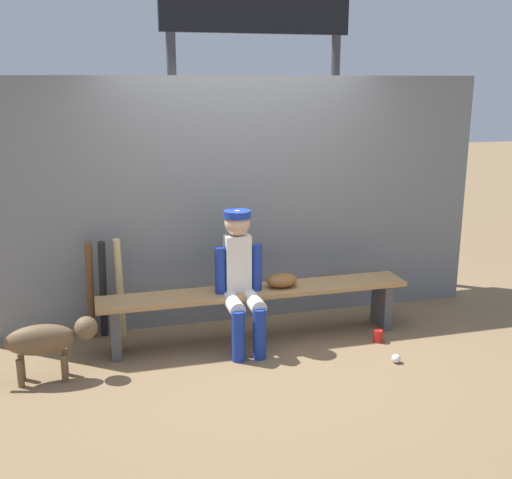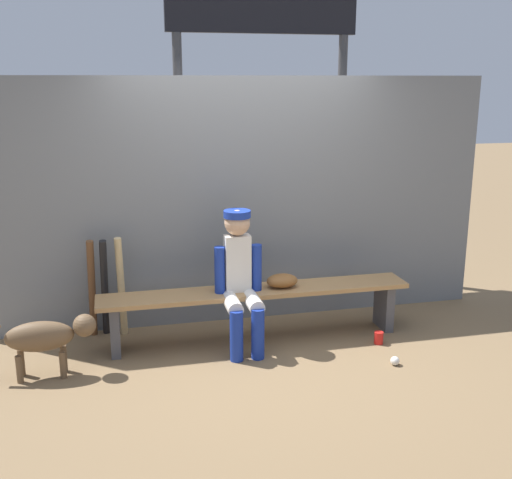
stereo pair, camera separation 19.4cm
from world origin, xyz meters
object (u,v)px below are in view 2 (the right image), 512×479
Objects in this scene: dugout_bench at (256,300)px; baseball at (395,361)px; bat_wood_natural at (121,287)px; bat_aluminum_black at (105,288)px; player_seated at (240,275)px; dog at (47,336)px; cup_on_bench at (247,283)px; baseball_glove at (282,281)px; cup_on_ground at (379,338)px; bat_wood_dark at (92,289)px; scoreboard at (268,27)px.

dugout_bench is 1.29m from baseball.
dugout_bench is at bearing -17.61° from bat_wood_natural.
bat_aluminum_black reaches higher than dugout_bench.
player_seated is 1.62m from dog.
bat_wood_natural is 8.41× the size of cup_on_bench.
baseball_glove is 0.33× the size of dog.
baseball is at bearing -9.20° from dog.
baseball_glove is 1.44m from bat_wood_natural.
cup_on_bench reaches higher than cup_on_ground.
baseball_glove reaches higher than cup_on_ground.
baseball is (2.14, -1.13, -0.43)m from bat_wood_natural.
cup_on_bench is at bearing 11.87° from dog.
player_seated reaches higher than bat_wood_natural.
cup_on_ground is at bearing -10.66° from player_seated.
bat_wood_natural is 1.13m from cup_on_bench.
dog is at bearing 170.80° from baseball.
bat_wood_dark is at bearing 164.95° from dugout_bench.
dog is at bearing -115.22° from bat_wood_dark.
dugout_bench reaches higher than cup_on_ground.
baseball_glove is 0.30× the size of bat_wood_dark.
baseball_glove is (0.40, 0.11, -0.12)m from player_seated.
scoreboard reaches higher than cup_on_bench.
scoreboard reaches higher than player_seated.
cup_on_ground is at bearing -76.21° from scoreboard.
bat_wood_dark is (-0.25, 0.01, -0.00)m from bat_wood_natural.
player_seated is 10.83× the size of cup_on_bench.
bat_wood_natural is at bearing 154.15° from player_seated.
player_seated is 10.83× the size of cup_on_ground.
cup_on_bench is at bearing 143.38° from baseball.
baseball_glove reaches higher than cup_on_bench.
bat_wood_dark is 12.45× the size of baseball.
baseball_glove is at bearing 15.73° from player_seated.
player_seated reaches higher than baseball_glove.
bat_wood_natural is at bearing 165.26° from baseball_glove.
cup_on_ground is at bearing -16.98° from bat_aluminum_black.
dog is at bearing 179.67° from cup_on_ground.
bat_wood_dark is 3.31m from scoreboard.
baseball_glove is at bearing 156.95° from cup_on_ground.
bat_wood_natural is at bearing 49.68° from dog.
bat_wood_natural is at bearing -2.79° from bat_wood_dark.
cup_on_ground is at bearing -18.14° from dugout_bench.
player_seated reaches higher than bat_wood_dark.
bat_wood_dark reaches higher than cup_on_ground.
player_seated is 1.28× the size of bat_aluminum_black.
bat_wood_natural is 0.23× the size of scoreboard.
dugout_bench is at bearing -19.24° from cup_on_bench.
bat_wood_dark is at bearing 177.21° from bat_wood_natural.
bat_wood_natural reaches higher than bat_wood_dark.
baseball_glove is 2.85m from scoreboard.
dugout_bench is 37.17× the size of baseball.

